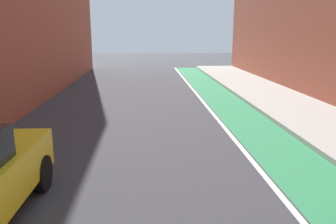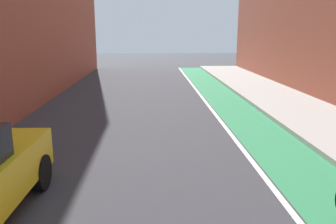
# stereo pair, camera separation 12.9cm
# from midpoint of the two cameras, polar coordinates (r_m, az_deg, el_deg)

# --- Properties ---
(ground_plane) EXTENTS (79.30, 79.30, 0.00)m
(ground_plane) POSITION_cam_midpoint_polar(r_m,az_deg,el_deg) (8.36, -3.34, -6.85)
(ground_plane) COLOR #38383D
(bike_lane_paint) EXTENTS (1.60, 36.05, 0.00)m
(bike_lane_paint) POSITION_cam_midpoint_polar(r_m,az_deg,el_deg) (10.75, 13.85, -2.63)
(bike_lane_paint) COLOR #2D8451
(bike_lane_paint) RESTS_ON ground
(lane_divider_stripe) EXTENTS (0.12, 36.05, 0.00)m
(lane_divider_stripe) POSITION_cam_midpoint_polar(r_m,az_deg,el_deg) (10.52, 9.16, -2.76)
(lane_divider_stripe) COLOR white
(lane_divider_stripe) RESTS_ON ground
(sidewalk_right) EXTENTS (2.96, 36.05, 0.14)m
(sidewalk_right) POSITION_cam_midpoint_polar(r_m,az_deg,el_deg) (11.62, 24.66, -1.94)
(sidewalk_right) COLOR #A8A59E
(sidewalk_right) RESTS_ON ground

